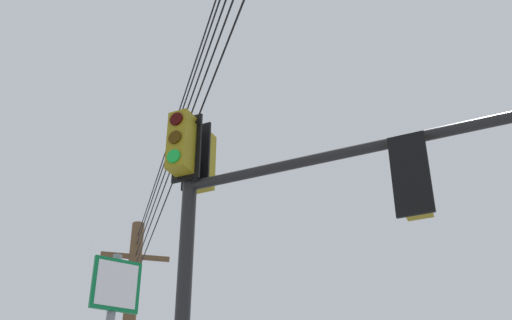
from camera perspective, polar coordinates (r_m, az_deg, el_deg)
signal_mast_assembly at (r=8.04m, az=-0.29°, el=-5.99°), size 2.84×5.62×6.36m
overhead_wire_span at (r=8.89m, az=-4.49°, el=9.57°), size 18.97×5.90×2.16m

